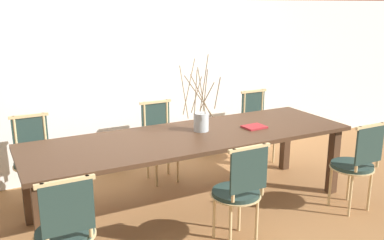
% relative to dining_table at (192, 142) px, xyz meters
% --- Properties ---
extents(ground_plane, '(16.00, 16.00, 0.00)m').
position_rel_dining_table_xyz_m(ground_plane, '(0.00, 0.00, -0.69)').
color(ground_plane, olive).
extents(wall_rear, '(12.00, 0.06, 3.20)m').
position_rel_dining_table_xyz_m(wall_rear, '(0.00, 1.34, 0.91)').
color(wall_rear, white).
rests_on(wall_rear, ground_plane).
extents(dining_table, '(3.24, 1.00, 0.77)m').
position_rel_dining_table_xyz_m(dining_table, '(0.00, 0.00, 0.00)').
color(dining_table, '#422B1C').
rests_on(dining_table, ground_plane).
extents(chair_near_leftend, '(0.43, 0.43, 0.92)m').
position_rel_dining_table_xyz_m(chair_near_leftend, '(-1.40, -0.81, -0.18)').
color(chair_near_leftend, '#233833').
rests_on(chair_near_leftend, ground_plane).
extents(chair_near_left, '(0.43, 0.43, 0.92)m').
position_rel_dining_table_xyz_m(chair_near_left, '(0.02, -0.81, -0.18)').
color(chair_near_left, '#233833').
rests_on(chair_near_left, ground_plane).
extents(chair_near_center, '(0.43, 0.43, 0.92)m').
position_rel_dining_table_xyz_m(chair_near_center, '(1.39, -0.81, -0.18)').
color(chair_near_center, '#233833').
rests_on(chair_near_center, ground_plane).
extents(chair_far_leftend, '(0.43, 0.43, 0.92)m').
position_rel_dining_table_xyz_m(chair_far_leftend, '(-1.38, 0.81, -0.18)').
color(chair_far_leftend, '#233833').
rests_on(chair_far_leftend, ground_plane).
extents(chair_far_left, '(0.43, 0.43, 0.92)m').
position_rel_dining_table_xyz_m(chair_far_left, '(0.01, 0.81, -0.18)').
color(chair_far_left, '#233833').
rests_on(chair_far_left, ground_plane).
extents(chair_far_center, '(0.43, 0.43, 0.92)m').
position_rel_dining_table_xyz_m(chair_far_center, '(1.39, 0.81, -0.18)').
color(chair_far_center, '#233833').
rests_on(chair_far_center, ground_plane).
extents(vase_centerpiece, '(0.43, 0.43, 0.77)m').
position_rel_dining_table_xyz_m(vase_centerpiece, '(0.15, 0.08, 0.19)').
color(vase_centerpiece, '#B2BCC1').
rests_on(vase_centerpiece, dining_table).
extents(book_stack, '(0.23, 0.19, 0.02)m').
position_rel_dining_table_xyz_m(book_stack, '(0.69, -0.08, 0.09)').
color(book_stack, maroon).
rests_on(book_stack, dining_table).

